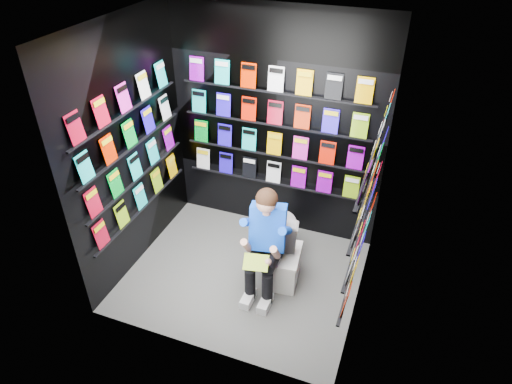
% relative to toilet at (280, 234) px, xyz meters
% --- Properties ---
extents(floor, '(2.40, 2.40, 0.00)m').
position_rel_toilet_xyz_m(floor, '(-0.28, -0.37, -0.37)').
color(floor, '#5E5E5C').
rests_on(floor, ground).
extents(ceiling, '(2.40, 2.40, 0.00)m').
position_rel_toilet_xyz_m(ceiling, '(-0.28, -0.37, 2.23)').
color(ceiling, white).
rests_on(ceiling, floor).
extents(wall_back, '(2.40, 0.04, 2.60)m').
position_rel_toilet_xyz_m(wall_back, '(-0.28, 0.63, 0.93)').
color(wall_back, black).
rests_on(wall_back, floor).
extents(wall_front, '(2.40, 0.04, 2.60)m').
position_rel_toilet_xyz_m(wall_front, '(-0.28, -1.37, 0.93)').
color(wall_front, black).
rests_on(wall_front, floor).
extents(wall_left, '(0.04, 2.00, 2.60)m').
position_rel_toilet_xyz_m(wall_left, '(-1.48, -0.37, 0.93)').
color(wall_left, black).
rests_on(wall_left, floor).
extents(wall_right, '(0.04, 2.00, 2.60)m').
position_rel_toilet_xyz_m(wall_right, '(0.92, -0.37, 0.93)').
color(wall_right, black).
rests_on(wall_right, floor).
extents(comics_back, '(2.10, 0.06, 1.37)m').
position_rel_toilet_xyz_m(comics_back, '(-0.28, 0.60, 0.94)').
color(comics_back, red).
rests_on(comics_back, wall_back).
extents(comics_left, '(0.06, 1.70, 1.37)m').
position_rel_toilet_xyz_m(comics_left, '(-1.45, -0.37, 0.94)').
color(comics_left, red).
rests_on(comics_left, wall_left).
extents(comics_right, '(0.06, 1.70, 1.37)m').
position_rel_toilet_xyz_m(comics_right, '(0.89, -0.37, 0.94)').
color(comics_right, red).
rests_on(comics_right, wall_right).
extents(toilet, '(0.56, 0.82, 0.73)m').
position_rel_toilet_xyz_m(toilet, '(0.00, 0.00, 0.00)').
color(toilet, white).
rests_on(toilet, floor).
extents(longbox, '(0.30, 0.47, 0.33)m').
position_rel_toilet_xyz_m(longbox, '(0.17, -0.27, -0.20)').
color(longbox, silver).
rests_on(longbox, floor).
extents(longbox_lid, '(0.32, 0.50, 0.03)m').
position_rel_toilet_xyz_m(longbox_lid, '(0.17, -0.27, -0.02)').
color(longbox_lid, silver).
rests_on(longbox_lid, longbox).
extents(reader, '(0.60, 0.77, 1.27)m').
position_rel_toilet_xyz_m(reader, '(0.00, -0.38, 0.37)').
color(reader, blue).
rests_on(reader, toilet).
extents(held_comic, '(0.26, 0.18, 0.10)m').
position_rel_toilet_xyz_m(held_comic, '(0.00, -0.73, 0.21)').
color(held_comic, green).
rests_on(held_comic, reader).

